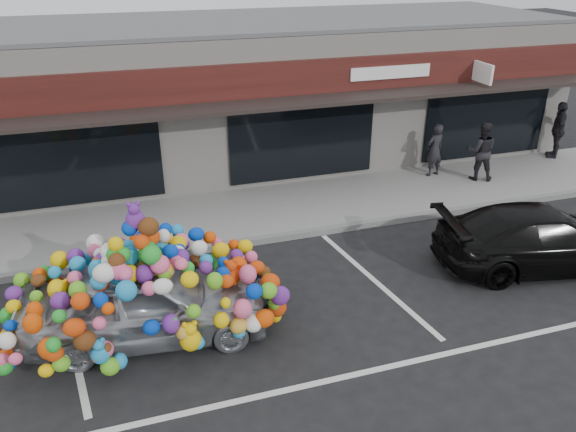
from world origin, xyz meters
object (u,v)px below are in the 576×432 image
object	(u,v)px
pedestrian_a	(435,150)
pedestrian_c	(558,130)
black_sedan	(543,238)
pedestrian_b	(481,151)
toy_car	(146,293)

from	to	relation	value
pedestrian_a	pedestrian_c	xyz separation A→B (m)	(4.54, 0.24, 0.12)
pedestrian_a	pedestrian_c	distance (m)	4.55
pedestrian_c	black_sedan	bearing A→B (deg)	-9.29
pedestrian_b	pedestrian_a	bearing A→B (deg)	-5.02
toy_car	pedestrian_c	world-z (taller)	toy_car
toy_car	black_sedan	size ratio (longest dim) A/B	1.02
black_sedan	pedestrian_b	xyz separation A→B (m)	(1.46, 4.38, 0.34)
toy_car	pedestrian_c	distance (m)	14.19
pedestrian_b	pedestrian_c	size ratio (longest dim) A/B	0.95
pedestrian_c	pedestrian_b	bearing A→B (deg)	-41.76
toy_car	pedestrian_a	bearing A→B (deg)	-53.57
pedestrian_b	pedestrian_c	bearing A→B (deg)	-139.14
toy_car	pedestrian_a	world-z (taller)	toy_car
black_sedan	pedestrian_a	xyz separation A→B (m)	(0.36, 5.05, 0.26)
pedestrian_a	toy_car	bearing A→B (deg)	18.36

